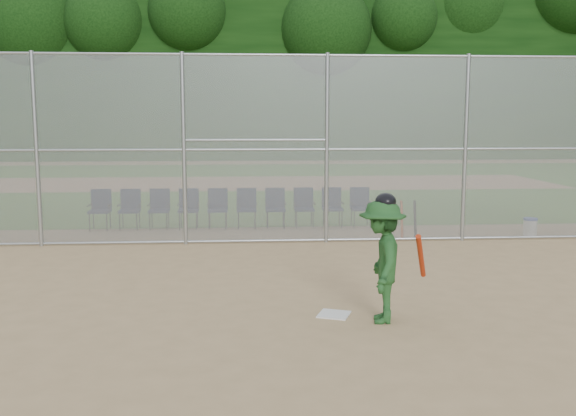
{
  "coord_description": "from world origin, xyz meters",
  "views": [
    {
      "loc": [
        -0.78,
        -8.51,
        2.63
      ],
      "look_at": [
        0.0,
        2.5,
        1.1
      ],
      "focal_mm": 40.0,
      "sensor_mm": 36.0,
      "label": 1
    }
  ],
  "objects": [
    {
      "name": "chair_0",
      "position": [
        -4.2,
        6.91,
        0.48
      ],
      "size": [
        0.54,
        0.52,
        0.96
      ],
      "primitive_type": null,
      "color": "#0E1735",
      "rests_on": "ground"
    },
    {
      "name": "chair_8",
      "position": [
        1.41,
        6.91,
        0.48
      ],
      "size": [
        0.54,
        0.52,
        0.96
      ],
      "primitive_type": null,
      "color": "#0E1735",
      "rests_on": "ground"
    },
    {
      "name": "chair_9",
      "position": [
        2.11,
        6.91,
        0.48
      ],
      "size": [
        0.54,
        0.52,
        0.96
      ],
      "primitive_type": null,
      "color": "#0E1735",
      "rests_on": "ground"
    },
    {
      "name": "dirt_patch_far",
      "position": [
        0.0,
        18.0,
        0.01
      ],
      "size": [
        24.0,
        24.0,
        0.0
      ],
      "primitive_type": "plane",
      "color": "tan",
      "rests_on": "ground"
    },
    {
      "name": "water_cooler",
      "position": [
        5.76,
        5.48,
        0.2
      ],
      "size": [
        0.32,
        0.32,
        0.4
      ],
      "color": "white",
      "rests_on": "ground"
    },
    {
      "name": "chair_6",
      "position": [
        0.01,
        6.91,
        0.48
      ],
      "size": [
        0.54,
        0.52,
        0.96
      ],
      "primitive_type": null,
      "color": "#0E1735",
      "rests_on": "ground"
    },
    {
      "name": "grass_strip",
      "position": [
        0.0,
        18.0,
        0.01
      ],
      "size": [
        100.0,
        100.0,
        0.0
      ],
      "primitive_type": "plane",
      "color": "#34651E",
      "rests_on": "ground"
    },
    {
      "name": "ground",
      "position": [
        0.0,
        0.0,
        0.0
      ],
      "size": [
        100.0,
        100.0,
        0.0
      ],
      "primitive_type": "plane",
      "color": "tan",
      "rests_on": "ground"
    },
    {
      "name": "spare_bats",
      "position": [
        2.88,
        5.3,
        0.42
      ],
      "size": [
        0.36,
        0.24,
        0.85
      ],
      "color": "#D84C14",
      "rests_on": "ground"
    },
    {
      "name": "chair_2",
      "position": [
        -2.8,
        6.91,
        0.48
      ],
      "size": [
        0.54,
        0.52,
        0.96
      ],
      "primitive_type": null,
      "color": "#0E1735",
      "rests_on": "ground"
    },
    {
      "name": "chair_3",
      "position": [
        -2.1,
        6.91,
        0.48
      ],
      "size": [
        0.54,
        0.52,
        0.96
      ],
      "primitive_type": null,
      "color": "#0E1735",
      "rests_on": "ground"
    },
    {
      "name": "treeline",
      "position": [
        0.0,
        20.0,
        5.5
      ],
      "size": [
        81.0,
        60.0,
        11.0
      ],
      "color": "black",
      "rests_on": "ground"
    },
    {
      "name": "chair_5",
      "position": [
        -0.7,
        6.91,
        0.48
      ],
      "size": [
        0.54,
        0.52,
        0.96
      ],
      "primitive_type": null,
      "color": "#0E1735",
      "rests_on": "ground"
    },
    {
      "name": "chair_4",
      "position": [
        -1.4,
        6.91,
        0.48
      ],
      "size": [
        0.54,
        0.52,
        0.96
      ],
      "primitive_type": null,
      "color": "#0E1735",
      "rests_on": "ground"
    },
    {
      "name": "chair_1",
      "position": [
        -3.5,
        6.91,
        0.48
      ],
      "size": [
        0.54,
        0.52,
        0.96
      ],
      "primitive_type": null,
      "color": "#0E1735",
      "rests_on": "ground"
    },
    {
      "name": "home_plate",
      "position": [
        0.44,
        -0.18,
        0.01
      ],
      "size": [
        0.52,
        0.52,
        0.02
      ],
      "primitive_type": "cube",
      "rotation": [
        0.0,
        0.0,
        -0.38
      ],
      "color": "silver",
      "rests_on": "ground"
    },
    {
      "name": "batter_at_plate",
      "position": [
        1.01,
        -0.48,
        0.82
      ],
      "size": [
        0.94,
        1.27,
        1.7
      ],
      "color": "#1F4E21",
      "rests_on": "ground"
    },
    {
      "name": "chair_7",
      "position": [
        0.71,
        6.91,
        0.48
      ],
      "size": [
        0.54,
        0.52,
        0.96
      ],
      "primitive_type": null,
      "color": "#0E1735",
      "rests_on": "ground"
    },
    {
      "name": "backstop_fence",
      "position": [
        0.0,
        5.0,
        2.07
      ],
      "size": [
        16.09,
        0.09,
        4.0
      ],
      "color": "gray",
      "rests_on": "ground"
    }
  ]
}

